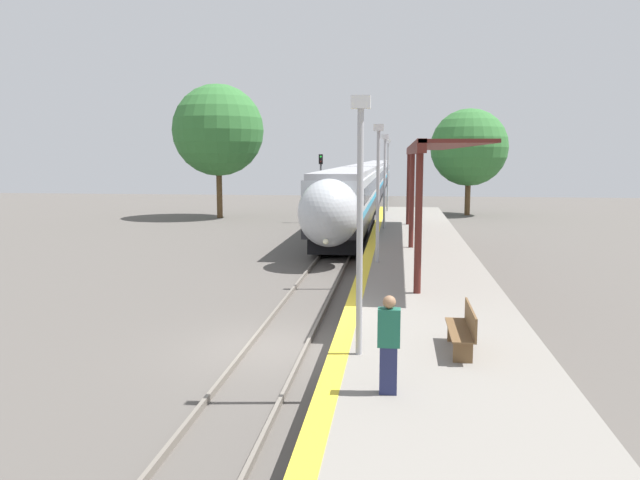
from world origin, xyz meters
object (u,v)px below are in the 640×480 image
(lamppost_far, at_px, (385,174))
(lamppost_farthest, at_px, (388,170))
(person_waiting, at_px, (389,343))
(platform_bench, at_px, (464,328))
(railway_signal, at_px, (321,182))
(train, at_px, (370,180))
(lamppost_near, at_px, (360,208))
(lamppost_mid, at_px, (378,183))

(lamppost_far, height_order, lamppost_farthest, same)
(person_waiting, distance_m, lamppost_farthest, 33.64)
(person_waiting, bearing_deg, platform_bench, 58.52)
(railway_signal, bearing_deg, lamppost_farthest, -11.72)
(railway_signal, bearing_deg, train, 83.28)
(lamppost_farthest, bearing_deg, platform_bench, -86.28)
(lamppost_near, height_order, lamppost_mid, same)
(lamppost_near, bearing_deg, railway_signal, 98.32)
(lamppost_near, xyz_separation_m, lamppost_farthest, (0.00, 31.63, 0.00))
(platform_bench, xyz_separation_m, railway_signal, (-6.80, 32.22, 1.49))
(person_waiting, bearing_deg, lamppost_farthest, 91.02)
(railway_signal, bearing_deg, person_waiting, -81.18)
(platform_bench, bearing_deg, lamppost_farthest, 93.72)
(lamppost_near, relative_size, lamppost_farthest, 1.00)
(lamppost_near, bearing_deg, lamppost_far, 90.00)
(lamppost_near, xyz_separation_m, lamppost_mid, (0.00, 10.54, 0.00))
(train, height_order, railway_signal, railway_signal)
(train, height_order, lamppost_near, lamppost_near)
(railway_signal, bearing_deg, lamppost_mid, -77.81)
(lamppost_far, bearing_deg, lamppost_near, -90.00)
(railway_signal, relative_size, lamppost_far, 1.00)
(train, relative_size, lamppost_mid, 16.76)
(platform_bench, distance_m, lamppost_mid, 10.61)
(lamppost_far, bearing_deg, person_waiting, -88.52)
(railway_signal, relative_size, lamppost_farthest, 1.00)
(lamppost_near, relative_size, lamppost_far, 1.00)
(lamppost_far, bearing_deg, platform_bench, -84.39)
(person_waiting, xyz_separation_m, railway_signal, (-5.37, 34.56, 1.14))
(railway_signal, distance_m, lamppost_near, 32.98)
(lamppost_far, relative_size, lamppost_farthest, 1.00)
(lamppost_mid, height_order, lamppost_far, same)
(lamppost_farthest, bearing_deg, lamppost_near, -90.00)
(person_waiting, height_order, lamppost_mid, lamppost_mid)
(railway_signal, distance_m, lamppost_farthest, 4.95)
(railway_signal, height_order, lamppost_far, lamppost_far)
(lamppost_mid, bearing_deg, person_waiting, -87.27)
(train, relative_size, lamppost_farthest, 16.76)
(lamppost_mid, height_order, lamppost_farthest, same)
(train, bearing_deg, person_waiting, -87.14)
(lamppost_near, bearing_deg, person_waiting, -72.95)
(person_waiting, height_order, lamppost_farthest, lamppost_farthest)
(lamppost_mid, bearing_deg, lamppost_far, 90.00)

